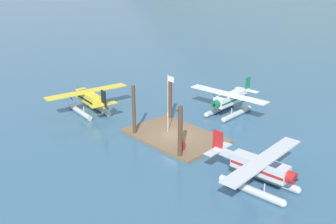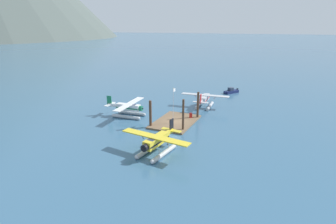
% 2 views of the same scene
% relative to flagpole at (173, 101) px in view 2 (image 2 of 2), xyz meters
% --- Properties ---
extents(ground_plane, '(1200.00, 1200.00, 0.00)m').
position_rel_flagpole_xyz_m(ground_plane, '(0.97, 0.03, -4.27)').
color(ground_plane, '#38607F').
extents(dock_platform, '(10.30, 6.75, 0.30)m').
position_rel_flagpole_xyz_m(dock_platform, '(0.97, 0.03, -4.12)').
color(dock_platform, brown).
rests_on(dock_platform, ground).
extents(piling_near_left, '(0.37, 0.37, 5.53)m').
position_rel_flagpole_xyz_m(piling_near_left, '(-2.36, -2.78, -1.50)').
color(piling_near_left, '#4C3323').
rests_on(piling_near_left, ground).
extents(piling_near_right, '(0.43, 0.43, 5.22)m').
position_rel_flagpole_xyz_m(piling_near_right, '(4.79, -3.01, -1.66)').
color(piling_near_right, '#4C3323').
rests_on(piling_near_right, ground).
extents(piling_far_left, '(0.47, 0.47, 4.83)m').
position_rel_flagpole_xyz_m(piling_far_left, '(-3.03, 3.05, -1.85)').
color(piling_far_left, '#4C3323').
rests_on(piling_far_left, ground).
extents(flagpole, '(0.95, 0.10, 6.41)m').
position_rel_flagpole_xyz_m(flagpole, '(0.00, 0.00, 0.00)').
color(flagpole, silver).
rests_on(flagpole, dock_platform).
extents(fuel_drum, '(0.62, 0.62, 0.88)m').
position_rel_flagpole_xyz_m(fuel_drum, '(3.98, -1.92, -3.53)').
color(fuel_drum, '#AD1E19').
rests_on(fuel_drum, dock_platform).
extents(seaplane_yellow_port_aft, '(7.95, 10.49, 3.84)m').
position_rel_flagpole_xyz_m(seaplane_yellow_port_aft, '(-11.86, -2.48, -2.69)').
color(seaplane_yellow_port_aft, '#B7BABF').
rests_on(seaplane_yellow_port_aft, ground).
extents(seaplane_silver_stbd_aft, '(7.96, 10.48, 3.84)m').
position_rel_flagpole_xyz_m(seaplane_silver_stbd_aft, '(12.85, -1.93, -2.69)').
color(seaplane_silver_stbd_aft, '#B7BABF').
rests_on(seaplane_silver_stbd_aft, ground).
extents(seaplane_white_bow_centre, '(10.48, 7.97, 3.84)m').
position_rel_flagpole_xyz_m(seaplane_white_bow_centre, '(0.34, 9.69, -2.69)').
color(seaplane_white_bow_centre, '#B7BABF').
rests_on(seaplane_white_bow_centre, ground).
extents(boat_navy_open_se, '(4.35, 3.52, 1.50)m').
position_rel_flagpole_xyz_m(boat_navy_open_se, '(28.08, -4.60, -3.78)').
color(boat_navy_open_se, navy).
rests_on(boat_navy_open_se, ground).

